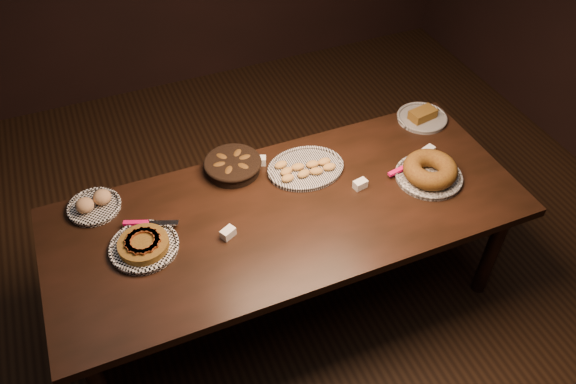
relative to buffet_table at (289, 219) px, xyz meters
name	(u,v)px	position (x,y,z in m)	size (l,w,h in m)	color
ground	(289,296)	(0.00, 0.00, -0.68)	(5.00, 5.00, 0.00)	black
buffet_table	(289,219)	(0.00, 0.00, 0.00)	(2.40, 1.00, 0.75)	black
apple_tart_plate	(144,245)	(-0.72, 0.03, 0.10)	(0.36, 0.35, 0.06)	white
madeleine_platter	(305,168)	(0.19, 0.23, 0.09)	(0.42, 0.34, 0.05)	black
bundt_cake_plate	(430,171)	(0.77, -0.07, 0.12)	(0.38, 0.36, 0.11)	black
croissant_basket	(233,165)	(-0.17, 0.38, 0.12)	(0.31, 0.31, 0.08)	black
bread_roll_plate	(94,205)	(-0.90, 0.38, 0.10)	(0.27, 0.27, 0.08)	white
loaf_plate	(422,117)	(1.02, 0.38, 0.09)	(0.30, 0.30, 0.07)	black
tent_cards	(289,191)	(0.04, 0.10, 0.10)	(1.69, 0.50, 0.04)	white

